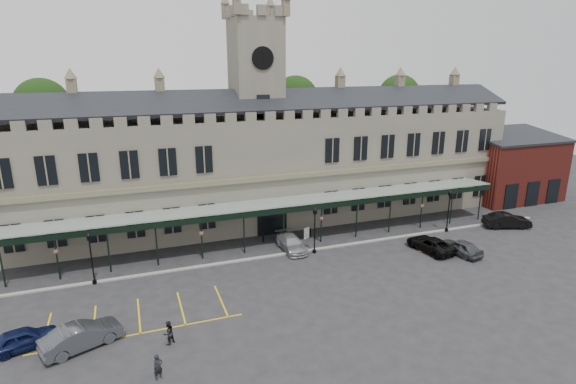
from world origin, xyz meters
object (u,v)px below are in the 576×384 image
object	(u,v)px
traffic_cone	(422,248)
person_b	(168,333)
clock_tower	(256,105)
car_right_b	(507,220)
lamp_post_mid	(315,226)
sign_board	(307,233)
car_right_a	(460,247)
lamp_post_right	(449,207)
car_left_b	(82,336)
station_building	(258,165)
car_taxi	(291,243)
car_van	(430,244)
person_a	(158,367)
lamp_post_left	(91,253)
car_left_a	(23,339)

from	to	relation	value
traffic_cone	person_b	bearing A→B (deg)	-164.18
clock_tower	car_right_b	world-z (taller)	clock_tower
clock_tower	lamp_post_mid	bearing A→B (deg)	-78.32
clock_tower	sign_board	size ratio (longest dim) A/B	20.59
car_right_a	car_right_b	size ratio (longest dim) A/B	0.86
lamp_post_right	person_b	bearing A→B (deg)	-160.86
car_right_a	car_left_b	bearing A→B (deg)	-5.18
car_left_b	person_b	distance (m)	5.42
clock_tower	car_left_b	size ratio (longest dim) A/B	5.02
car_right_b	station_building	bearing A→B (deg)	82.87
car_taxi	car_right_b	size ratio (longest dim) A/B	0.96
car_left_b	car_right_b	bearing A→B (deg)	-102.20
car_taxi	car_van	size ratio (longest dim) A/B	0.96
traffic_cone	lamp_post_mid	bearing A→B (deg)	162.00
car_left_b	car_right_a	xyz separation A→B (m)	(32.69, 3.59, -0.09)
lamp_post_mid	person_a	xyz separation A→B (m)	(-15.49, -13.38, -1.96)
lamp_post_left	lamp_post_mid	world-z (taller)	lamp_post_mid
lamp_post_mid	station_building	bearing A→B (deg)	101.77
car_right_b	person_a	bearing A→B (deg)	126.42
lamp_post_left	car_taxi	world-z (taller)	lamp_post_left
lamp_post_left	person_a	distance (m)	14.50
sign_board	car_left_a	distance (m)	26.42
lamp_post_left	lamp_post_mid	xyz separation A→B (m)	(19.52, -0.42, 0.04)
car_left_a	person_a	size ratio (longest dim) A/B	2.62
car_left_a	car_taxi	size ratio (longest dim) A/B	0.86
station_building	traffic_cone	xyz separation A→B (m)	(12.18, -14.21, -6.10)
lamp_post_right	car_van	distance (m)	6.60
lamp_post_left	car_left_b	size ratio (longest dim) A/B	0.92
traffic_cone	car_right_a	size ratio (longest dim) A/B	0.17
car_left_a	lamp_post_left	bearing A→B (deg)	-40.79
lamp_post_left	car_taxi	size ratio (longest dim) A/B	0.95
station_building	car_right_b	size ratio (longest dim) A/B	12.05
station_building	car_left_a	size ratio (longest dim) A/B	14.57
lamp_post_right	car_left_b	world-z (taller)	lamp_post_right
traffic_cone	sign_board	world-z (taller)	sign_board
lamp_post_mid	sign_board	distance (m)	4.26
car_right_b	person_b	size ratio (longest dim) A/B	3.07
traffic_cone	car_van	distance (m)	0.90
traffic_cone	lamp_post_left	bearing A→B (deg)	172.96
car_right_a	person_a	bearing A→B (deg)	4.92
car_taxi	car_left_a	bearing A→B (deg)	-159.57
car_right_b	car_van	bearing A→B (deg)	120.08
lamp_post_left	car_right_a	size ratio (longest dim) A/B	1.07
lamp_post_left	sign_board	size ratio (longest dim) A/B	3.79
sign_board	person_a	bearing A→B (deg)	-153.41
lamp_post_left	car_taxi	xyz separation A→B (m)	(17.68, 0.98, -2.01)
lamp_post_mid	lamp_post_left	bearing A→B (deg)	178.77
station_building	lamp_post_right	xyz separation A→B (m)	(17.99, -10.64, -3.69)
traffic_cone	car_taxi	bearing A→B (deg)	158.52
clock_tower	car_right_b	bearing A→B (deg)	-25.66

